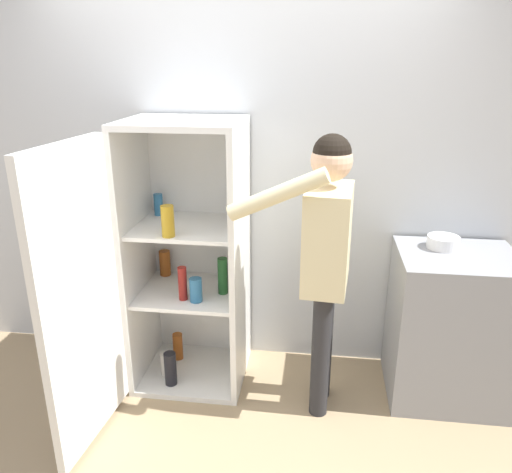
% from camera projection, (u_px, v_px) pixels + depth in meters
% --- Properties ---
extents(ground_plane, '(12.00, 12.00, 0.00)m').
position_uv_depth(ground_plane, '(219.00, 443.00, 2.76)').
color(ground_plane, tan).
extents(wall_back, '(7.00, 0.06, 2.55)m').
position_uv_depth(wall_back, '(244.00, 177.00, 3.25)').
color(wall_back, silver).
rests_on(wall_back, ground_plane).
extents(refrigerator, '(0.79, 1.30, 1.68)m').
position_uv_depth(refrigerator, '(169.00, 265.00, 3.02)').
color(refrigerator, white).
rests_on(refrigerator, ground_plane).
extents(person, '(0.66, 0.56, 1.65)m').
position_uv_depth(person, '(326.00, 243.00, 2.73)').
color(person, '#262628').
rests_on(person, ground_plane).
extents(counter, '(0.68, 0.59, 0.94)m').
position_uv_depth(counter, '(449.00, 326.00, 3.03)').
color(counter, gray).
rests_on(counter, ground_plane).
extents(bowl, '(0.19, 0.19, 0.07)m').
position_uv_depth(bowl, '(443.00, 242.00, 2.97)').
color(bowl, white).
rests_on(bowl, counter).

